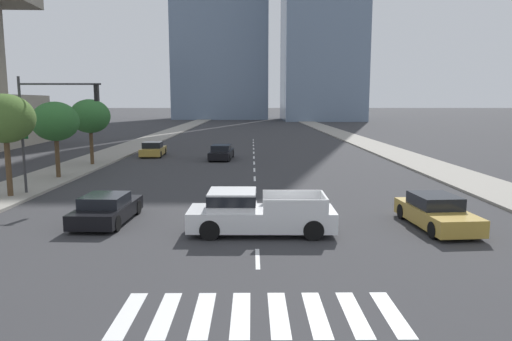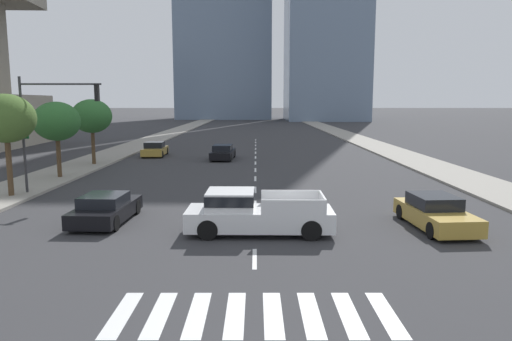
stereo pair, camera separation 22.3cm
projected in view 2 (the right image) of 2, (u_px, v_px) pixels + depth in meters
sidewalk_east at (437, 168)px, 35.38m from camera, size 4.00×260.00×0.15m
sidewalk_west at (76, 168)px, 35.43m from camera, size 4.00×260.00×0.15m
crosswalk_near at (255, 314)px, 11.18m from camera, size 6.75×2.50×0.01m
lane_divider_center at (256, 163)px, 38.89m from camera, size 0.14×50.00×0.01m
pickup_truck at (253, 213)px, 17.94m from camera, size 5.59×2.11×1.67m
sedan_black_0 at (224, 153)px, 41.35m from camera, size 2.06×4.82×1.29m
sedan_gold_1 at (436, 213)px, 18.79m from camera, size 2.14×4.54×1.30m
sedan_black_2 at (107, 209)px, 19.71m from camera, size 2.08×4.31×1.21m
sedan_gold_3 at (156, 149)px, 43.85m from camera, size 2.06×4.42×1.35m
traffic_signal_far at (52, 114)px, 24.98m from camera, size 4.61×0.28×6.19m
street_tree_nearest at (7, 119)px, 24.13m from camera, size 2.96×2.96×5.28m
street_tree_second at (58, 122)px, 30.29m from camera, size 2.96×2.96×4.89m
street_tree_third at (93, 116)px, 36.77m from camera, size 3.09×3.09×5.08m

